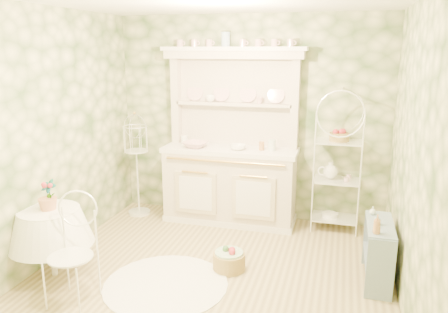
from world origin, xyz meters
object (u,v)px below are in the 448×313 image
(cafe_chair, at_px, (71,263))
(floor_basket, at_px, (229,260))
(round_table, at_px, (52,246))
(birdcage_stand, at_px, (137,162))
(bakers_rack, at_px, (338,161))
(kitchen_dresser, at_px, (230,138))
(side_shelf, at_px, (378,253))

(cafe_chair, bearing_deg, floor_basket, 20.31)
(round_table, xyz_separation_m, birdcage_stand, (0.07, 1.80, 0.43))
(round_table, distance_m, floor_basket, 1.81)
(bakers_rack, xyz_separation_m, floor_basket, (-1.03, -1.40, -0.80))
(kitchen_dresser, height_order, bakers_rack, kitchen_dresser)
(round_table, distance_m, birdcage_stand, 1.85)
(side_shelf, bearing_deg, birdcage_stand, 154.26)
(bakers_rack, xyz_separation_m, cafe_chair, (-2.25, -2.37, -0.52))
(round_table, bearing_deg, kitchen_dresser, 54.20)
(kitchen_dresser, distance_m, side_shelf, 2.31)
(side_shelf, distance_m, floor_basket, 1.50)
(kitchen_dresser, relative_size, round_table, 3.57)
(kitchen_dresser, xyz_separation_m, side_shelf, (1.81, -1.15, -0.84))
(birdcage_stand, height_order, floor_basket, birdcage_stand)
(floor_basket, bearing_deg, kitchen_dresser, 104.33)
(bakers_rack, bearing_deg, side_shelf, -69.30)
(birdcage_stand, bearing_deg, floor_basket, -36.50)
(birdcage_stand, distance_m, floor_basket, 2.13)
(birdcage_stand, bearing_deg, kitchen_dresser, 4.46)
(cafe_chair, xyz_separation_m, birdcage_stand, (-0.42, 2.18, 0.36))
(bakers_rack, relative_size, floor_basket, 5.64)
(birdcage_stand, relative_size, floor_basket, 4.68)
(birdcage_stand, bearing_deg, bakers_rack, 4.14)
(kitchen_dresser, bearing_deg, side_shelf, -32.34)
(kitchen_dresser, distance_m, birdcage_stand, 1.36)
(cafe_chair, bearing_deg, birdcage_stand, 82.40)
(round_table, bearing_deg, birdcage_stand, 87.73)
(birdcage_stand, bearing_deg, round_table, -92.27)
(bakers_rack, height_order, round_table, bakers_rack)
(kitchen_dresser, bearing_deg, floor_basket, -75.67)
(floor_basket, bearing_deg, round_table, -160.90)
(bakers_rack, xyz_separation_m, side_shelf, (0.45, -1.24, -0.61))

